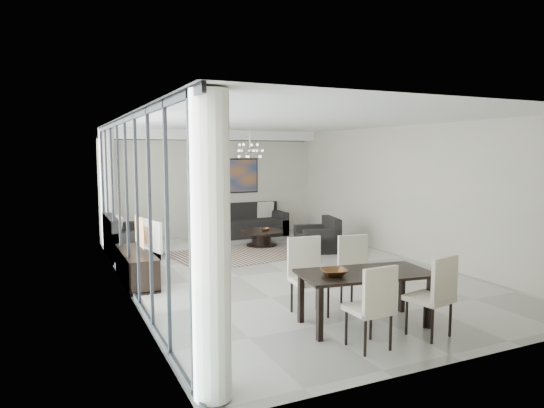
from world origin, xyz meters
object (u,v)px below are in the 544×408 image
coffee_table (262,237)px  tv_console (136,267)px  television (144,235)px  sofa_main (241,225)px  dining_table (365,278)px

coffee_table → tv_console: size_ratio=0.60×
tv_console → television: bearing=5.8°
coffee_table → television: television is taller
tv_console → sofa_main: bearing=47.1°
sofa_main → dining_table: bearing=-97.9°
sofa_main → television: 4.92m
coffee_table → sofa_main: sofa_main is taller
sofa_main → tv_console: sofa_main is taller
coffee_table → dining_table: 5.76m
television → dining_table: bearing=-160.3°
sofa_main → television: (-3.26, -3.66, 0.53)m
tv_console → dining_table: bearing=-55.3°
tv_console → coffee_table: bearing=32.5°
coffee_table → tv_console: tv_console is taller
television → coffee_table: bearing=-69.4°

